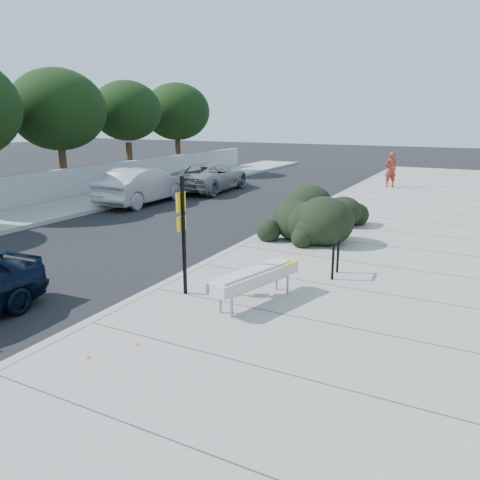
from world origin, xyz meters
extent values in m
plane|color=black|center=(0.00, 0.00, 0.00)|extent=(120.00, 120.00, 0.00)
cube|color=gray|center=(5.60, 5.00, 0.07)|extent=(11.20, 50.00, 0.15)
cube|color=gray|center=(-9.50, 5.00, 0.07)|extent=(3.00, 50.00, 0.15)
cube|color=#9E9E99|center=(0.00, 5.00, 0.08)|extent=(0.22, 50.00, 0.17)
cube|color=#9E9E99|center=(-8.00, 5.00, 0.08)|extent=(0.22, 50.00, 0.17)
cube|color=#9E9E99|center=(-11.20, 5.00, 0.75)|extent=(0.30, 40.00, 1.50)
cylinder|color=#332114|center=(-12.50, 9.00, 1.20)|extent=(0.36, 0.36, 2.40)
ellipsoid|color=black|center=(-12.50, 9.00, 4.20)|extent=(4.60, 4.60, 3.91)
cylinder|color=#332114|center=(-12.50, 14.00, 1.20)|extent=(0.36, 0.36, 2.40)
ellipsoid|color=black|center=(-12.50, 14.00, 4.20)|extent=(4.00, 4.00, 3.40)
cylinder|color=#332114|center=(-12.50, 19.00, 1.20)|extent=(0.36, 0.36, 2.40)
ellipsoid|color=black|center=(-12.50, 19.00, 4.20)|extent=(4.40, 4.40, 3.74)
cylinder|color=gray|center=(1.98, -0.50, 0.37)|extent=(0.05, 0.05, 0.43)
cylinder|color=gray|center=(2.27, -0.58, 0.37)|extent=(0.05, 0.05, 0.43)
cylinder|color=gray|center=(2.45, 1.17, 0.37)|extent=(0.05, 0.05, 0.43)
cylinder|color=gray|center=(2.74, 1.09, 0.37)|extent=(0.05, 0.05, 0.43)
cylinder|color=gray|center=(2.21, 0.33, 0.55)|extent=(0.50, 1.68, 0.04)
cylinder|color=gray|center=(2.51, 0.25, 0.55)|extent=(0.50, 1.68, 0.04)
cube|color=#B2B2B2|center=(2.36, 0.29, 0.70)|extent=(1.05, 2.32, 0.24)
cube|color=yellow|center=(2.60, 1.16, 0.83)|extent=(0.57, 0.56, 0.02)
cube|color=teal|center=(1.87, -0.64, 0.70)|extent=(0.12, 0.26, 0.22)
cylinder|color=black|center=(3.35, 2.38, 0.59)|extent=(0.06, 0.06, 0.88)
cylinder|color=black|center=(3.31, 2.94, 0.59)|extent=(0.06, 0.06, 0.88)
cylinder|color=black|center=(3.33, 2.66, 1.03)|extent=(0.10, 0.57, 0.06)
cube|color=black|center=(0.80, 0.04, 1.42)|extent=(0.06, 0.06, 2.54)
cube|color=yellow|center=(0.75, 0.04, 2.15)|extent=(0.04, 0.29, 0.41)
cube|color=yellow|center=(0.75, 0.04, 1.69)|extent=(0.04, 0.27, 0.31)
ellipsoid|color=black|center=(1.50, 6.80, 0.95)|extent=(3.36, 4.70, 1.59)
imported|color=#A3A3A7|center=(-7.50, 8.98, 0.82)|extent=(1.85, 5.02, 1.64)
imported|color=gray|center=(-6.75, 13.67, 0.75)|extent=(2.79, 5.53, 1.50)
imported|color=maroon|center=(1.72, 18.55, 1.10)|extent=(0.82, 0.78, 1.89)
camera|label=1|loc=(6.21, -7.82, 3.84)|focal=35.00mm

